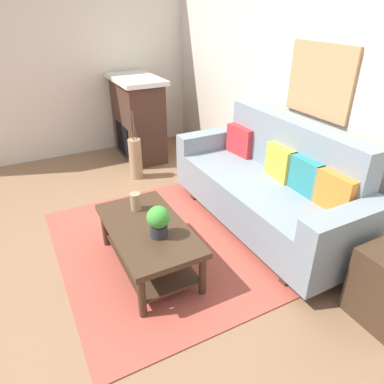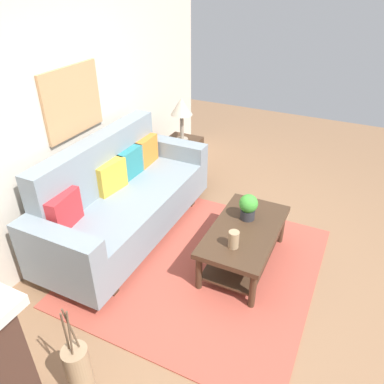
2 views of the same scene
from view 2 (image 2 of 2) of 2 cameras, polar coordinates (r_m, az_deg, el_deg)
ground_plane at (r=3.62m, az=8.63°, el=-13.40°), size 9.53×9.53×0.00m
wall_back at (r=3.81m, az=-19.72°, el=11.52°), size 5.53×0.10×2.70m
area_rug at (r=3.74m, az=1.22°, el=-11.13°), size 2.22×2.15×0.01m
couch at (r=3.96m, az=-10.48°, el=-1.21°), size 2.20×0.84×1.08m
throw_pillow_crimson at (r=3.48m, az=-18.96°, el=-2.69°), size 0.37×0.16×0.32m
throw_pillow_mustard at (r=3.91m, az=-12.34°, el=2.31°), size 0.37×0.17×0.32m
throw_pillow_teal at (r=4.14m, az=-9.55°, el=4.40°), size 0.36×0.13×0.32m
throw_pillow_orange at (r=4.40m, az=-7.07°, el=6.25°), size 0.36×0.13×0.32m
coffee_table at (r=3.60m, az=8.02°, el=-7.00°), size 1.10×0.60×0.43m
tabletop_vase at (r=3.26m, az=6.40°, el=-7.24°), size 0.09×0.09×0.16m
potted_plant_tabletop at (r=3.59m, az=8.62°, el=-2.17°), size 0.18×0.18×0.26m
side_table at (r=5.08m, az=-1.49°, el=5.08°), size 0.44×0.44×0.56m
table_lamp at (r=4.80m, az=-1.61°, el=12.73°), size 0.28×0.28×0.57m
floor_vase at (r=2.78m, az=-16.72°, el=-25.45°), size 0.16×0.16×0.53m
floor_vase_branch_a at (r=2.44m, az=-18.07°, el=-19.30°), size 0.05×0.03×0.36m
floor_vase_branch_b at (r=2.43m, az=-18.88°, el=-19.58°), size 0.04×0.05×0.36m
floor_vase_branch_c at (r=2.41m, az=-18.23°, el=-19.92°), size 0.03×0.03×0.36m
framed_painting at (r=3.83m, az=-17.81°, el=13.10°), size 0.75×0.03×0.65m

